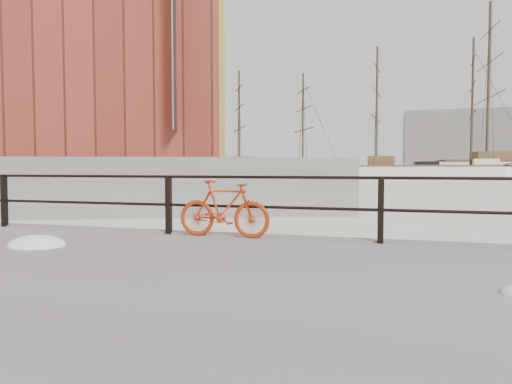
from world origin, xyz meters
The scene contains 15 objects.
ground centered at (0.00, 0.00, 0.00)m, with size 400.00×400.00×0.00m, color white.
promenade centered at (0.00, -4.00, 0.17)m, with size 36.00×8.00×0.35m, color gray.
far_quay centered at (-40.00, 72.00, 0.90)m, with size 24.00×150.00×1.80m, color gray.
guardrail centered at (0.00, -0.15, 0.85)m, with size 28.00×0.10×1.00m, color black, non-canonical shape.
bicycle centered at (-2.46, -0.25, 0.82)m, with size 1.54×0.23×0.93m, color #AA2C0B.
schooner_mid centered at (5.01, 71.44, 0.00)m, with size 31.80×13.45×22.61m, color silver, non-canonical shape.
schooner_left centered at (-18.67, 65.67, 0.00)m, with size 23.65×10.75×18.04m, color silver, non-canonical shape.
workboat_near centered at (-25.10, 32.19, 0.00)m, with size 12.92×4.31×7.00m, color black, non-canonical shape.
workboat_far centered at (-32.89, 41.62, 0.00)m, with size 10.90×3.77×7.00m, color black, non-canonical shape.
apartment_terracotta centered at (-21.25, 20.26, 11.90)m, with size 20.00×15.00×20.20m, color maroon.
apartment_mustard centered at (-29.49, 40.65, 12.90)m, with size 22.00×15.00×22.20m, color gold.
apartment_cream centered at (-38.11, 61.98, 12.40)m, with size 20.00×15.00×21.20m, color beige.
apartment_grey centered at (-46.35, 82.38, 13.40)m, with size 22.00×15.00×23.20m, color #A3A39E.
apartment_brick centered at (-54.97, 103.70, 12.40)m, with size 24.00×15.00×21.20m, color brown.
industrial_west centered at (20.00, 140.00, 9.00)m, with size 32.00×18.00×18.00m, color gray.
Camera 1 is at (0.13, -7.17, 1.47)m, focal length 32.00 mm.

